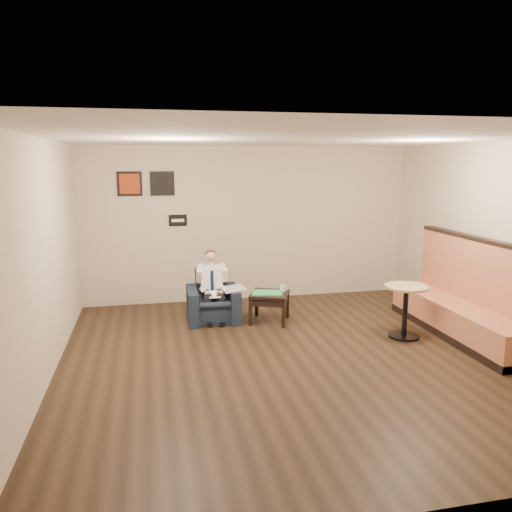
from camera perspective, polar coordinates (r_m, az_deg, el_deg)
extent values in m
plane|color=black|center=(6.66, 4.54, -11.53)|extent=(6.00, 6.00, 0.00)
cube|color=beige|center=(9.15, -0.74, 3.68)|extent=(6.00, 0.02, 2.80)
cube|color=beige|center=(3.59, 18.88, -8.00)|extent=(6.00, 0.02, 2.80)
cube|color=beige|center=(6.12, -23.25, -0.69)|extent=(0.02, 6.00, 2.80)
cube|color=beige|center=(7.69, 26.65, 1.20)|extent=(0.02, 6.00, 2.80)
cube|color=white|center=(6.18, 4.93, 13.29)|extent=(6.00, 6.00, 0.02)
cube|color=black|center=(8.96, -8.92, 4.05)|extent=(0.32, 0.02, 0.20)
cube|color=#A23213|center=(8.90, -14.24, 8.01)|extent=(0.42, 0.03, 0.42)
cube|color=black|center=(8.90, -10.67, 8.15)|extent=(0.42, 0.03, 0.42)
cube|color=black|center=(8.05, -4.96, -4.65)|extent=(0.83, 0.83, 0.78)
cube|color=white|center=(7.84, -4.82, -4.38)|extent=(0.19, 0.26, 0.01)
cube|color=silver|center=(7.97, -2.56, -3.72)|extent=(0.35, 0.44, 0.01)
cube|color=black|center=(8.00, 1.56, -5.86)|extent=(0.76, 0.76, 0.47)
cube|color=#2BDB6D|center=(7.92, 1.32, -4.21)|extent=(0.54, 0.45, 0.01)
cylinder|color=white|center=(8.02, 3.05, -3.71)|extent=(0.11, 0.11, 0.10)
cube|color=black|center=(8.09, 2.13, -3.91)|extent=(0.16, 0.14, 0.01)
cube|color=#B46845|center=(7.84, 22.33, -3.42)|extent=(0.66, 2.78, 1.42)
cylinder|color=tan|center=(7.59, 16.68, -6.09)|extent=(0.74, 0.74, 0.77)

